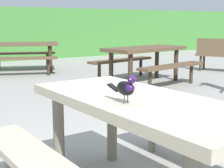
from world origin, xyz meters
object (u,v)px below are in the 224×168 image
Objects in this scene: picnic_table_mid_left at (145,56)px; park_bench_side at (224,53)px; picnic_table_foreground at (140,124)px; bird_grackle at (126,87)px; picnic_table_mid_right at (21,50)px.

park_bench_side is (2.62, 0.10, -0.07)m from picnic_table_mid_left.
picnic_table_mid_left is 2.62m from park_bench_side.
picnic_table_foreground is 1.25× the size of park_bench_side.
picnic_table_foreground is 6.36× the size of bird_grackle.
picnic_table_mid_right is at bearing 76.35° from bird_grackle.
picnic_table_mid_right is (1.46, 6.63, 0.00)m from picnic_table_foreground.
picnic_table_foreground is 6.79m from picnic_table_mid_right.
picnic_table_foreground and picnic_table_mid_right have the same top height.
bird_grackle reaches higher than picnic_table_mid_right.
park_bench_side is at bearing 2.22° from picnic_table_mid_left.
bird_grackle is 6.91m from picnic_table_mid_right.
bird_grackle is at bearing -130.44° from picnic_table_mid_left.
picnic_table_mid_left is 3.34m from picnic_table_mid_right.
picnic_table_mid_right is at bearing 118.48° from picnic_table_mid_left.
bird_grackle is at bearing -154.71° from picnic_table_foreground.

